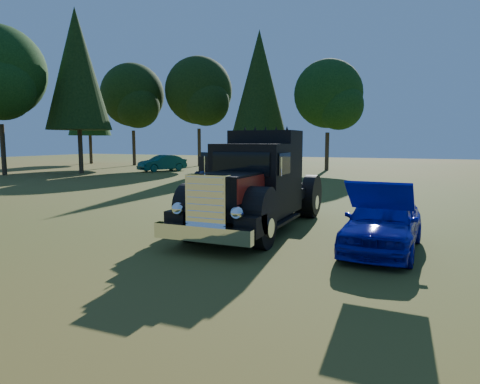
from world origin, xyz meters
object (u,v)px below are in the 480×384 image
(spectator_near, at_px, (205,200))
(diamond_t_truck, at_px, (255,188))
(hotrod_coupe, at_px, (383,222))
(distant_teal_car, at_px, (162,163))
(spectator_far, at_px, (201,198))

(spectator_near, bearing_deg, diamond_t_truck, -42.61)
(hotrod_coupe, xyz_separation_m, distant_teal_car, (-20.55, 21.10, -0.00))
(spectator_far, height_order, distant_teal_car, spectator_far)
(hotrod_coupe, bearing_deg, diamond_t_truck, 165.14)
(spectator_near, bearing_deg, distant_teal_car, 71.57)
(diamond_t_truck, xyz_separation_m, distant_teal_car, (-16.77, 20.10, -0.57))
(diamond_t_truck, xyz_separation_m, spectator_near, (-1.52, -0.34, -0.40))
(spectator_near, relative_size, distant_teal_car, 0.41)
(spectator_near, bearing_deg, spectator_far, 78.29)
(hotrod_coupe, bearing_deg, distant_teal_car, 134.23)
(diamond_t_truck, relative_size, spectator_near, 4.05)
(spectator_far, bearing_deg, diamond_t_truck, -47.49)
(diamond_t_truck, distance_m, hotrod_coupe, 3.95)
(hotrod_coupe, distance_m, distant_teal_car, 29.45)
(diamond_t_truck, xyz_separation_m, spectator_far, (-1.87, 0.03, -0.42))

